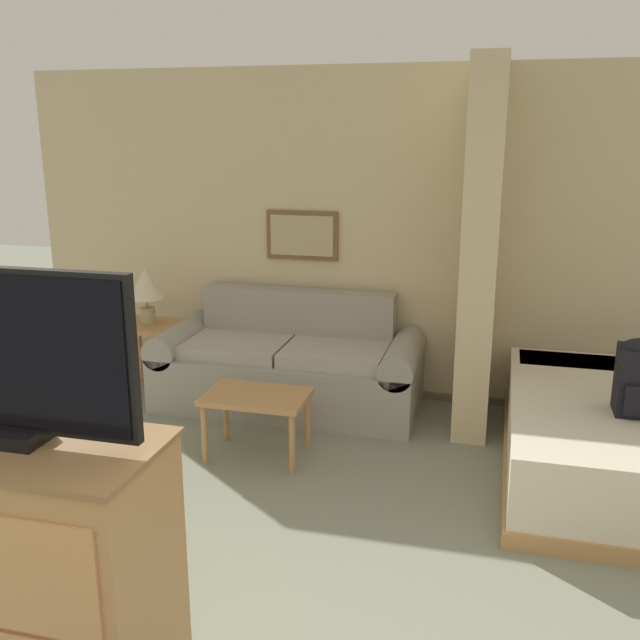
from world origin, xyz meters
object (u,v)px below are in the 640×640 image
object	(u,v)px
coffee_table	(257,402)
table_lamp	(146,286)
tv_dresser	(29,574)
tv	(2,356)
couch	(289,366)

from	to	relation	value
coffee_table	table_lamp	size ratio (longest dim) A/B	1.47
coffee_table	tv_dresser	bearing A→B (deg)	-92.92
coffee_table	table_lamp	bearing A→B (deg)	143.37
coffee_table	tv	xyz separation A→B (m)	(-0.11, -2.20, 1.00)
table_lamp	tv	bearing A→B (deg)	-69.80
table_lamp	tv	world-z (taller)	tv
tv_dresser	couch	bearing A→B (deg)	89.01
couch	table_lamp	bearing A→B (deg)	178.95
coffee_table	tv_dresser	size ratio (longest dim) A/B	0.64
table_lamp	tv_dresser	bearing A→B (deg)	-69.81
tv_dresser	tv	world-z (taller)	tv
tv_dresser	tv	size ratio (longest dim) A/B	1.06
tv	tv_dresser	bearing A→B (deg)	-90.00
tv_dresser	tv	distance (m)	0.85
couch	coffee_table	size ratio (longest dim) A/B	3.04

